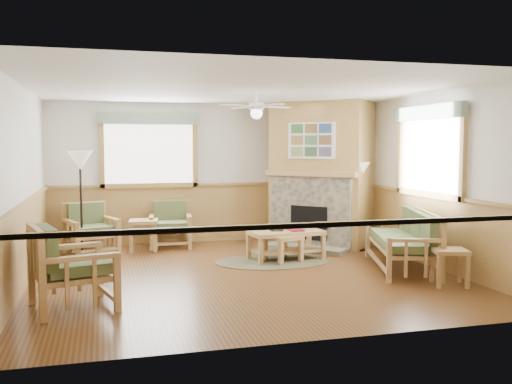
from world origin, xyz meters
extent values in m
cube|color=#593618|center=(0.00, 0.00, -0.01)|extent=(6.00, 6.00, 0.01)
cube|color=white|center=(0.00, 0.00, 2.70)|extent=(6.00, 6.00, 0.01)
cube|color=silver|center=(0.00, 3.00, 1.35)|extent=(6.00, 0.02, 2.70)
cube|color=silver|center=(0.00, -3.00, 1.35)|extent=(6.00, 0.02, 2.70)
cube|color=silver|center=(-3.00, 0.00, 1.35)|extent=(0.02, 6.00, 2.70)
cube|color=silver|center=(3.00, 0.00, 1.35)|extent=(0.02, 6.00, 2.70)
cylinder|color=brown|center=(0.71, 0.74, 0.01)|extent=(2.49, 2.49, 0.01)
cube|color=maroon|center=(1.11, 0.80, 0.51)|extent=(0.22, 0.30, 0.03)
cube|color=black|center=(0.81, 0.92, 0.51)|extent=(0.24, 0.30, 0.02)
camera|label=1|loc=(-1.95, -8.06, 1.89)|focal=40.00mm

